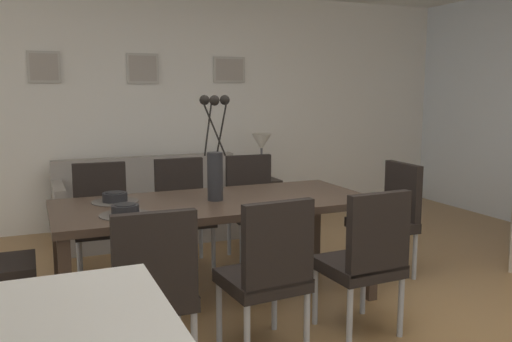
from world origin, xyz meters
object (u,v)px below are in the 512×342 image
Objects in this scene: dining_chair_near_left at (152,285)px; bowl_near_right at (115,196)px; bowl_near_left at (125,209)px; framed_picture_left at (44,67)px; dining_chair_head_east at (390,213)px; dining_chair_far_right at (183,207)px; centerpiece_vase at (215,160)px; framed_picture_center at (143,68)px; sofa at (153,210)px; dining_chair_mid_right at (253,202)px; side_table at (261,202)px; dining_chair_far_left at (268,269)px; table_lamp at (261,146)px; dining_chair_mid_left at (366,256)px; framed_picture_right at (229,70)px; dining_chair_near_right at (102,215)px; dining_table at (216,210)px.

bowl_near_right is at bearing 91.15° from dining_chair_near_left.
bowl_near_left is 0.53× the size of framed_picture_left.
dining_chair_near_left and dining_chair_head_east have the same top height.
dining_chair_near_left reaches higher than bowl_near_left.
framed_picture_left is (-1.00, 1.56, 1.23)m from dining_chair_far_right.
centerpiece_vase is 0.74m from bowl_near_left.
framed_picture_center is (0.00, 1.56, 1.23)m from dining_chair_far_right.
sofa is at bearing 69.90° from bowl_near_right.
dining_chair_mid_right is 1.19m from side_table.
dining_chair_mid_right is 2.59m from framed_picture_left.
table_lamp is at bearing 67.23° from dining_chair_far_left.
dining_chair_far_right is 1.00× the size of dining_chair_mid_right.
framed_picture_left is at bearing 166.00° from side_table.
dining_chair_head_east is 1.95m from side_table.
dining_chair_mid_left is at bearing -100.47° from side_table.
centerpiece_vase is 1.41× the size of side_table.
dining_chair_far_right is 0.64m from dining_chair_mid_right.
framed_picture_right is at bearing 63.52° from dining_chair_near_left.
dining_chair_near_left is 3.58m from framed_picture_center.
sofa is at bearing 58.57° from dining_chair_near_right.
dining_chair_near_left is 1.11m from bowl_near_right.
sofa is 6.03× the size of framed_picture_left.
dining_chair_far_right is 0.47× the size of sofa.
framed_picture_right is (1.68, 1.58, 1.23)m from dining_chair_near_right.
centerpiece_vase reaches higher than table_lamp.
framed_picture_right reaches higher than bowl_near_right.
centerpiece_vase is 2.12× the size of framed_picture_center.
dining_chair_near_right and dining_chair_far_right have the same top height.
dining_chair_mid_left is 1.74m from bowl_near_right.
bowl_near_right is 2.45m from framed_picture_left.
dining_table is 0.89m from dining_chair_far_right.
framed_picture_right reaches higher than dining_chair_near_right.
bowl_near_left is 1.00× the size of bowl_near_right.
table_lamp is (1.82, 2.76, 0.38)m from dining_chair_near_left.
dining_chair_head_east is 3.12m from framed_picture_center.
dining_chair_mid_left is at bearing -53.07° from centerpiece_vase.
dining_chair_mid_right is at bearing -117.46° from table_lamp.
dining_chair_near_left is at bearing -100.95° from framed_picture_center.
framed_picture_center is (-1.50, 2.45, 1.23)m from dining_chair_head_east.
framed_picture_left is at bearing 107.15° from dining_chair_far_left.
sofa is at bearing -29.03° from framed_picture_left.
sofa is (-0.06, 2.78, -0.23)m from dining_chair_far_left.
table_lamp is (0.54, 1.04, 0.38)m from dining_chair_mid_right.
table_lamp is (0.00, 0.00, 0.63)m from side_table.
framed_picture_center is at bearing 101.33° from dining_chair_mid_left.
dining_chair_far_left is 5.41× the size of bowl_near_left.
dining_chair_near_right is at bearing 128.30° from centerpiece_vase.
framed_picture_left is at bearing 96.34° from dining_chair_near_left.
dining_chair_mid_left is (0.67, -0.88, -0.16)m from dining_table.
bowl_near_right is at bearing -126.81° from framed_picture_right.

